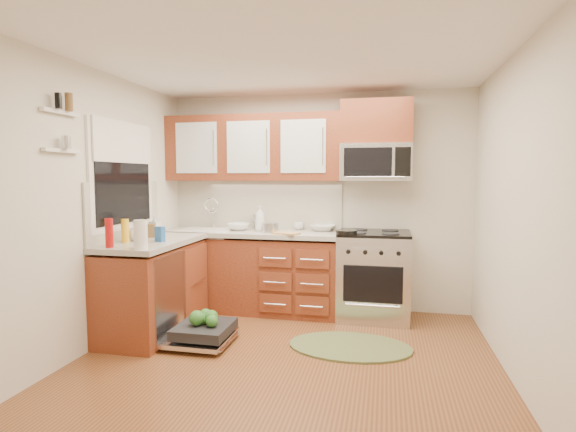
% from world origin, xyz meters
% --- Properties ---
extents(floor, '(3.50, 3.50, 0.00)m').
position_xyz_m(floor, '(0.00, 0.00, 0.00)').
color(floor, brown).
rests_on(floor, ground).
extents(ceiling, '(3.50, 3.50, 0.00)m').
position_xyz_m(ceiling, '(0.00, 0.00, 2.50)').
color(ceiling, white).
rests_on(ceiling, ground).
extents(wall_back, '(3.50, 0.04, 2.50)m').
position_xyz_m(wall_back, '(0.00, 1.75, 1.25)').
color(wall_back, beige).
rests_on(wall_back, ground).
extents(wall_front, '(3.50, 0.04, 2.50)m').
position_xyz_m(wall_front, '(0.00, -1.75, 1.25)').
color(wall_front, beige).
rests_on(wall_front, ground).
extents(wall_left, '(0.04, 3.50, 2.50)m').
position_xyz_m(wall_left, '(-1.75, 0.00, 1.25)').
color(wall_left, beige).
rests_on(wall_left, ground).
extents(wall_right, '(0.04, 3.50, 2.50)m').
position_xyz_m(wall_right, '(1.75, 0.00, 1.25)').
color(wall_right, beige).
rests_on(wall_right, ground).
extents(base_cabinet_back, '(2.05, 0.60, 0.85)m').
position_xyz_m(base_cabinet_back, '(-0.73, 1.45, 0.42)').
color(base_cabinet_back, maroon).
rests_on(base_cabinet_back, ground).
extents(base_cabinet_left, '(0.60, 1.25, 0.85)m').
position_xyz_m(base_cabinet_left, '(-1.45, 0.52, 0.42)').
color(base_cabinet_left, maroon).
rests_on(base_cabinet_left, ground).
extents(countertop_back, '(2.07, 0.64, 0.05)m').
position_xyz_m(countertop_back, '(-0.72, 1.44, 0.90)').
color(countertop_back, '#B6B2A6').
rests_on(countertop_back, base_cabinet_back).
extents(countertop_left, '(0.64, 1.27, 0.05)m').
position_xyz_m(countertop_left, '(-1.44, 0.53, 0.90)').
color(countertop_left, '#B6B2A6').
rests_on(countertop_left, base_cabinet_left).
extents(backsplash_back, '(2.05, 0.02, 0.57)m').
position_xyz_m(backsplash_back, '(-0.73, 1.74, 1.21)').
color(backsplash_back, beige).
rests_on(backsplash_back, ground).
extents(backsplash_left, '(0.02, 1.25, 0.57)m').
position_xyz_m(backsplash_left, '(-1.74, 0.52, 1.21)').
color(backsplash_left, beige).
rests_on(backsplash_left, ground).
extents(upper_cabinets, '(2.05, 0.35, 0.75)m').
position_xyz_m(upper_cabinets, '(-0.73, 1.57, 1.88)').
color(upper_cabinets, maroon).
rests_on(upper_cabinets, ground).
extents(cabinet_over_mw, '(0.76, 0.35, 0.47)m').
position_xyz_m(cabinet_over_mw, '(0.68, 1.57, 2.13)').
color(cabinet_over_mw, maroon).
rests_on(cabinet_over_mw, ground).
extents(range, '(0.76, 0.64, 0.95)m').
position_xyz_m(range, '(0.68, 1.43, 0.47)').
color(range, silver).
rests_on(range, ground).
extents(microwave, '(0.76, 0.38, 0.40)m').
position_xyz_m(microwave, '(0.68, 1.55, 1.70)').
color(microwave, silver).
rests_on(microwave, ground).
extents(sink, '(0.62, 0.50, 0.26)m').
position_xyz_m(sink, '(-1.25, 1.42, 0.80)').
color(sink, white).
rests_on(sink, ground).
extents(dishwasher, '(0.70, 0.60, 0.20)m').
position_xyz_m(dishwasher, '(-0.86, 0.30, 0.10)').
color(dishwasher, silver).
rests_on(dishwasher, ground).
extents(window, '(0.03, 1.05, 1.05)m').
position_xyz_m(window, '(-1.74, 0.50, 1.55)').
color(window, white).
rests_on(window, ground).
extents(window_blind, '(0.02, 0.96, 0.40)m').
position_xyz_m(window_blind, '(-1.71, 0.50, 1.88)').
color(window_blind, white).
rests_on(window_blind, ground).
extents(shelf_upper, '(0.04, 0.40, 0.03)m').
position_xyz_m(shelf_upper, '(-1.72, -0.35, 2.05)').
color(shelf_upper, white).
rests_on(shelf_upper, ground).
extents(shelf_lower, '(0.04, 0.40, 0.03)m').
position_xyz_m(shelf_lower, '(-1.72, -0.35, 1.75)').
color(shelf_lower, white).
rests_on(shelf_lower, ground).
extents(rug, '(1.23, 0.91, 0.02)m').
position_xyz_m(rug, '(0.50, 0.50, 0.01)').
color(rug, '#5D663A').
rests_on(rug, ground).
extents(skillet, '(0.23, 0.23, 0.04)m').
position_xyz_m(skillet, '(0.40, 1.18, 0.97)').
color(skillet, black).
rests_on(skillet, range).
extents(stock_pot, '(0.22, 0.22, 0.11)m').
position_xyz_m(stock_pot, '(-0.45, 1.32, 0.98)').
color(stock_pot, silver).
rests_on(stock_pot, countertop_back).
extents(cutting_board, '(0.31, 0.26, 0.02)m').
position_xyz_m(cutting_board, '(-0.25, 1.22, 0.93)').
color(cutting_board, '#AE7E4F').
rests_on(cutting_board, countertop_back).
extents(canister, '(0.12, 0.12, 0.17)m').
position_xyz_m(canister, '(-0.70, 1.65, 1.01)').
color(canister, silver).
rests_on(canister, countertop_back).
extents(paper_towel_roll, '(0.15, 0.15, 0.25)m').
position_xyz_m(paper_towel_roll, '(-1.25, -0.02, 1.05)').
color(paper_towel_roll, white).
rests_on(paper_towel_roll, countertop_left).
extents(mustard_bottle, '(0.09, 0.09, 0.22)m').
position_xyz_m(mustard_bottle, '(-1.60, 0.30, 1.04)').
color(mustard_bottle, yellow).
rests_on(mustard_bottle, countertop_left).
extents(red_bottle, '(0.08, 0.08, 0.26)m').
position_xyz_m(red_bottle, '(-1.57, 0.00, 1.05)').
color(red_bottle, '#A90E0E').
rests_on(red_bottle, countertop_left).
extents(wooden_box, '(0.16, 0.14, 0.13)m').
position_xyz_m(wooden_box, '(-1.58, 0.69, 0.99)').
color(wooden_box, brown).
rests_on(wooden_box, countertop_left).
extents(blue_carton, '(0.10, 0.08, 0.14)m').
position_xyz_m(blue_carton, '(-1.31, 0.42, 1.00)').
color(blue_carton, '#2359A5').
rests_on(blue_carton, countertop_left).
extents(bowl_a, '(0.30, 0.30, 0.07)m').
position_xyz_m(bowl_a, '(0.09, 1.60, 0.96)').
color(bowl_a, '#999999').
rests_on(bowl_a, countertop_back).
extents(bowl_b, '(0.25, 0.25, 0.08)m').
position_xyz_m(bowl_b, '(-0.87, 1.45, 0.96)').
color(bowl_b, '#999999').
rests_on(bowl_b, countertop_back).
extents(cup, '(0.13, 0.13, 0.09)m').
position_xyz_m(cup, '(-0.20, 1.65, 0.97)').
color(cup, '#999999').
rests_on(cup, countertop_back).
extents(soap_bottle_a, '(0.14, 0.14, 0.29)m').
position_xyz_m(soap_bottle_a, '(-0.61, 1.44, 1.07)').
color(soap_bottle_a, '#999999').
rests_on(soap_bottle_a, countertop_back).
extents(soap_bottle_b, '(0.11, 0.11, 0.21)m').
position_xyz_m(soap_bottle_b, '(-1.62, 0.89, 1.03)').
color(soap_bottle_b, '#999999').
rests_on(soap_bottle_b, countertop_left).
extents(soap_bottle_c, '(0.18, 0.18, 0.18)m').
position_xyz_m(soap_bottle_c, '(-1.56, 0.42, 1.01)').
color(soap_bottle_c, '#999999').
rests_on(soap_bottle_c, countertop_left).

